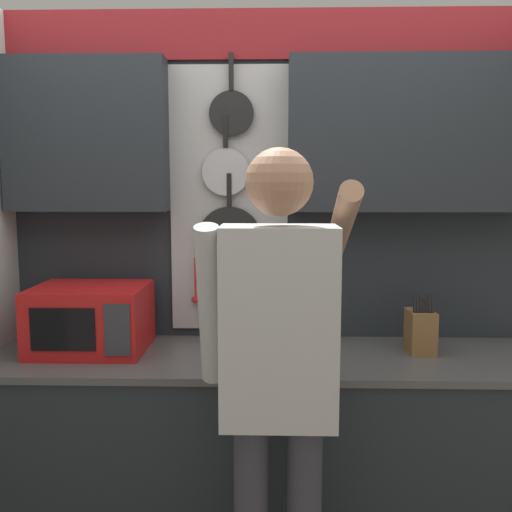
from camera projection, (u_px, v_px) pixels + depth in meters
base_cabinet_counter at (267, 458)px, 2.52m from camera, size 2.42×0.64×0.93m
back_wall_unit at (272, 216)px, 2.67m from camera, size 2.99×0.20×2.45m
microwave at (91, 318)px, 2.52m from camera, size 0.49×0.40×0.29m
knife_block at (420, 331)px, 2.48m from camera, size 0.11×0.15×0.27m
utensil_crock at (246, 332)px, 2.51m from camera, size 0.10×0.10×0.34m
person at (278, 364)px, 1.90m from camera, size 0.54×0.65×1.78m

